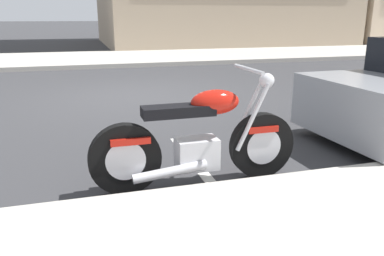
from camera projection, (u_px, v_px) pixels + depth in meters
name	position (u px, v px, depth m)	size (l,w,h in m)	color
ground_plane	(140.00, 96.00, 8.06)	(260.00, 260.00, 0.00)	#333335
sidewalk_far_curb	(375.00, 51.00, 17.93)	(120.00, 5.00, 0.14)	#ADA89E
parking_stall_stripe	(199.00, 167.00, 4.27)	(0.12, 2.20, 0.01)	silver
parked_motorcycle	(199.00, 141.00, 3.75)	(2.05, 0.62, 1.13)	black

